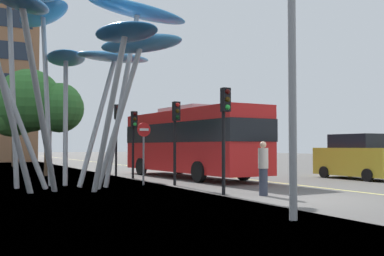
% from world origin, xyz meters
% --- Properties ---
extents(ground, '(120.00, 240.00, 0.10)m').
position_xyz_m(ground, '(-0.63, 0.00, -0.05)').
color(ground, '#54514F').
extents(red_bus, '(3.24, 11.02, 3.69)m').
position_xyz_m(red_bus, '(0.95, 10.55, 2.02)').
color(red_bus, red).
rests_on(red_bus, ground).
extents(leaf_sculpture, '(10.18, 10.02, 8.16)m').
position_xyz_m(leaf_sculpture, '(-6.36, 6.95, 6.14)').
color(leaf_sculpture, '#9EA0A5').
rests_on(leaf_sculpture, ground).
extents(traffic_light_kerb_near, '(0.28, 0.42, 3.60)m').
position_xyz_m(traffic_light_kerb_near, '(-1.92, 2.23, 2.61)').
color(traffic_light_kerb_near, black).
rests_on(traffic_light_kerb_near, ground).
extents(traffic_light_kerb_far, '(0.28, 0.42, 3.51)m').
position_xyz_m(traffic_light_kerb_far, '(-1.76, 6.48, 2.55)').
color(traffic_light_kerb_far, black).
rests_on(traffic_light_kerb_far, ground).
extents(traffic_light_island_mid, '(0.28, 0.42, 3.41)m').
position_xyz_m(traffic_light_island_mid, '(-1.92, 11.19, 2.48)').
color(traffic_light_island_mid, black).
rests_on(traffic_light_island_mid, ground).
extents(traffic_light_opposite, '(0.28, 0.42, 3.91)m').
position_xyz_m(traffic_light_opposite, '(-2.16, 13.24, 2.82)').
color(traffic_light_opposite, black).
rests_on(traffic_light_opposite, ground).
extents(car_parked_mid, '(2.03, 4.56, 2.25)m').
position_xyz_m(car_parked_mid, '(7.99, 5.79, 1.06)').
color(car_parked_mid, gold).
rests_on(car_parked_mid, ground).
extents(tree_pavement_near, '(4.70, 3.84, 5.94)m').
position_xyz_m(tree_pavement_near, '(-5.66, 15.71, 4.03)').
color(tree_pavement_near, brown).
rests_on(tree_pavement_near, ground).
extents(tree_pavement_far, '(4.54, 4.57, 6.43)m').
position_xyz_m(tree_pavement_far, '(-5.44, 28.53, 4.44)').
color(tree_pavement_far, brown).
rests_on(tree_pavement_far, ground).
extents(pedestrian, '(0.34, 0.34, 1.80)m').
position_xyz_m(pedestrian, '(-0.81, 1.61, 0.91)').
color(pedestrian, '#2D3342').
rests_on(pedestrian, ground).
extents(no_entry_sign, '(0.60, 0.12, 2.65)m').
position_xyz_m(no_entry_sign, '(-2.84, 7.38, 1.76)').
color(no_entry_sign, gray).
rests_on(no_entry_sign, ground).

